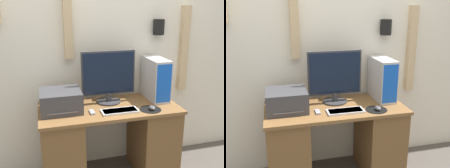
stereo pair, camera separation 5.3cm
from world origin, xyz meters
The scene contains 9 objects.
wall_back centered at (0.00, 0.66, 1.36)m, with size 6.40×0.17×2.76m.
desk centered at (0.00, 0.30, 0.40)m, with size 1.31×0.61×0.77m.
monitor centered at (0.03, 0.43, 1.04)m, with size 0.53×0.24×0.51m.
keyboard centered at (0.06, 0.16, 0.78)m, with size 0.33×0.14×0.02m.
mousepad centered at (0.35, 0.13, 0.77)m, with size 0.20×0.20×0.00m.
mouse centered at (0.36, 0.12, 0.79)m, with size 0.05×0.08×0.04m.
computer_tower centered at (0.51, 0.41, 0.98)m, with size 0.17×0.39×0.42m.
printer centered at (-0.45, 0.33, 0.87)m, with size 0.36×0.35×0.19m.
remote_control centered at (-0.19, 0.20, 0.78)m, with size 0.04×0.10×0.02m.
Camera 2 is at (-0.54, -1.95, 1.69)m, focal length 42.00 mm.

